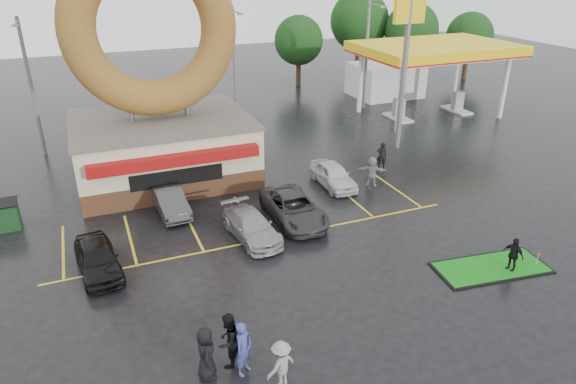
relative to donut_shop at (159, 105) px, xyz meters
name	(u,v)px	position (x,y,z in m)	size (l,w,h in m)	color
ground	(292,277)	(3.00, -12.97, -4.46)	(120.00, 120.00, 0.00)	black
donut_shop	(159,105)	(0.00, 0.00, 0.00)	(10.20, 8.70, 13.50)	#472B19
gas_station	(412,64)	(23.00, 7.97, -0.77)	(12.30, 13.65, 5.90)	silver
shell_sign	(407,40)	(16.00, -0.97, 2.91)	(2.20, 0.36, 10.60)	slate
streetlight_left	(31,85)	(-7.00, 6.95, 0.32)	(0.40, 2.21, 9.00)	slate
streetlight_mid	(235,66)	(7.00, 7.95, 0.32)	(0.40, 2.21, 9.00)	slate
streetlight_right	(367,53)	(19.00, 8.95, 0.32)	(0.40, 2.21, 9.00)	slate
tree_far_a	(412,30)	(29.00, 17.03, 0.72)	(5.60, 5.60, 8.00)	#332114
tree_far_b	(470,36)	(35.00, 15.03, 0.07)	(4.90, 4.90, 7.00)	#332114
tree_far_c	(359,21)	(25.00, 21.03, 1.37)	(6.30, 6.30, 9.00)	#332114
tree_far_d	(299,40)	(17.00, 19.03, 0.07)	(4.90, 4.90, 7.00)	#332114
car_black	(98,258)	(-4.54, -9.47, -3.78)	(1.62, 4.02, 1.37)	black
car_dgrey	(170,201)	(-0.65, -4.97, -3.81)	(1.40, 4.00, 1.32)	#333336
car_silver	(252,226)	(2.47, -9.14, -3.84)	(1.74, 4.27, 1.24)	#959599
car_grey	(293,208)	(5.02, -8.25, -3.77)	(2.29, 4.97, 1.38)	#303033
car_white	(333,175)	(8.84, -5.16, -3.78)	(1.61, 4.00, 1.36)	silver
person_blue	(244,348)	(-0.55, -17.40, -3.49)	(0.71, 0.47, 1.96)	navy
person_blackjkt	(228,340)	(-0.89, -16.85, -3.48)	(0.96, 0.75, 1.98)	black
person_hoodie	(281,364)	(0.36, -18.37, -3.62)	(1.09, 0.63, 1.69)	gray
person_bystander	(206,353)	(-1.71, -17.10, -3.52)	(0.92, 0.60, 1.89)	black
person_cameraman	(513,255)	(11.92, -16.06, -3.67)	(0.93, 0.39, 1.58)	black
person_walker_near	(372,172)	(10.90, -6.03, -3.56)	(1.68, 0.54, 1.81)	gray
person_walker_far	(382,155)	(12.91, -3.87, -3.59)	(0.64, 0.42, 1.75)	black
putting_green	(491,267)	(11.27, -15.63, -4.42)	(5.20, 2.73, 0.62)	black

